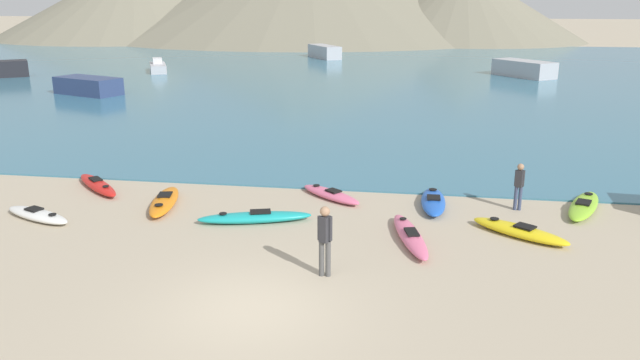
{
  "coord_description": "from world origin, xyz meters",
  "views": [
    {
      "loc": [
        3.39,
        -11.73,
        6.46
      ],
      "look_at": [
        0.16,
        8.33,
        0.5
      ],
      "focal_mm": 35.0,
      "sensor_mm": 36.0,
      "label": 1
    }
  ],
  "objects": [
    {
      "name": "far_hill_right",
      "position": [
        9.49,
        90.62,
        5.43
      ],
      "size": [
        36.86,
        36.86,
        10.86
      ],
      "primitive_type": "cone",
      "color": "gray",
      "rests_on": "ground_plane"
    },
    {
      "name": "kayak_on_sand_7",
      "position": [
        -7.87,
        4.46,
        0.15
      ],
      "size": [
        2.73,
        1.63,
        0.34
      ],
      "color": "white",
      "rests_on": "ground_plane"
    },
    {
      "name": "kayak_on_sand_3",
      "position": [
        -7.62,
        7.63,
        0.16
      ],
      "size": [
        2.75,
        2.66,
        0.37
      ],
      "color": "red",
      "rests_on": "ground_plane"
    },
    {
      "name": "ground_plane",
      "position": [
        0.0,
        0.0,
        0.0
      ],
      "size": [
        400.0,
        400.0,
        0.0
      ],
      "primitive_type": "plane",
      "color": "tan"
    },
    {
      "name": "moored_boat_2",
      "position": [
        -19.9,
        41.59,
        0.48
      ],
      "size": [
        3.04,
        4.5,
        1.19
      ],
      "color": "#B2B2B7",
      "rests_on": "bay_water"
    },
    {
      "name": "moored_boat_4",
      "position": [
        -7.19,
        57.02,
        0.74
      ],
      "size": [
        4.41,
        5.72,
        1.37
      ],
      "color": "#B2B2B7",
      "rests_on": "bay_water"
    },
    {
      "name": "kayak_on_sand_8",
      "position": [
        0.6,
        7.9,
        0.14
      ],
      "size": [
        2.45,
        2.21,
        0.33
      ],
      "color": "#E5668C",
      "rests_on": "ground_plane"
    },
    {
      "name": "person_near_waterline",
      "position": [
        6.58,
        7.68,
        0.87
      ],
      "size": [
        0.31,
        0.25,
        1.51
      ],
      "color": "#384260",
      "rests_on": "ground_plane"
    },
    {
      "name": "moored_boat_0",
      "position": [
        11.89,
        43.05,
        0.73
      ],
      "size": [
        5.01,
        5.53,
        1.34
      ],
      "color": "#B2B2B7",
      "rests_on": "bay_water"
    },
    {
      "name": "kayak_on_sand_5",
      "position": [
        -1.31,
        5.26,
        0.16
      ],
      "size": [
        3.44,
        1.58,
        0.36
      ],
      "color": "teal",
      "rests_on": "ground_plane"
    },
    {
      "name": "kayak_on_sand_4",
      "position": [
        6.33,
        5.35,
        0.16
      ],
      "size": [
        2.79,
        2.3,
        0.36
      ],
      "color": "yellow",
      "rests_on": "ground_plane"
    },
    {
      "name": "kayak_on_sand_2",
      "position": [
        8.66,
        8.0,
        0.15
      ],
      "size": [
        1.88,
        3.3,
        0.34
      ],
      "color": "#8CCC2D",
      "rests_on": "ground_plane"
    },
    {
      "name": "kayak_on_sand_6",
      "position": [
        3.97,
        7.6,
        0.17
      ],
      "size": [
        0.8,
        2.82,
        0.38
      ],
      "color": "blue",
      "rests_on": "ground_plane"
    },
    {
      "name": "person_near_foreground",
      "position": [
        1.31,
        1.91,
        1.01
      ],
      "size": [
        0.36,
        0.3,
        1.77
      ],
      "color": "#4C4C4C",
      "rests_on": "ground_plane"
    },
    {
      "name": "bay_water",
      "position": [
        0.0,
        43.79,
        0.03
      ],
      "size": [
        160.0,
        70.0,
        0.06
      ],
      "primitive_type": "cube",
      "color": "teal",
      "rests_on": "ground_plane"
    },
    {
      "name": "kayak_on_sand_0",
      "position": [
        3.29,
        4.5,
        0.16
      ],
      "size": [
        1.38,
        3.43,
        0.36
      ],
      "color": "#E5668C",
      "rests_on": "ground_plane"
    },
    {
      "name": "moored_boat_1",
      "position": [
        -19.13,
        28.01,
        0.64
      ],
      "size": [
        5.12,
        3.66,
        1.16
      ],
      "color": "navy",
      "rests_on": "bay_water"
    },
    {
      "name": "kayak_on_sand_1",
      "position": [
        -4.58,
        6.26,
        0.16
      ],
      "size": [
        1.36,
        3.14,
        0.37
      ],
      "color": "orange",
      "rests_on": "ground_plane"
    }
  ]
}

